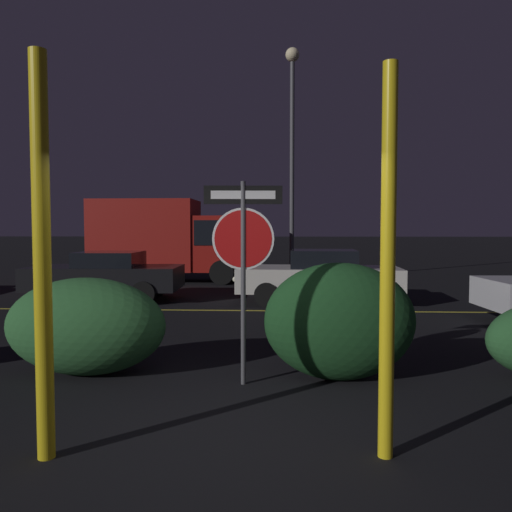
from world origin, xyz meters
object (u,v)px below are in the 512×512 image
object	(u,v)px
yellow_pole_right	(388,263)
stop_sign	(243,241)
hedge_bush_2	(339,321)
passing_car_1	(107,275)
delivery_truck	(177,238)
passing_car_2	(319,276)
hedge_bush_1	(86,326)
street_lamp	(292,127)
yellow_pole_left	(42,258)

from	to	relation	value
yellow_pole_right	stop_sign	bearing A→B (deg)	124.88
yellow_pole_right	hedge_bush_2	world-z (taller)	yellow_pole_right
yellow_pole_right	passing_car_1	size ratio (longest dim) A/B	0.79
delivery_truck	hedge_bush_2	bearing A→B (deg)	21.81
passing_car_1	passing_car_2	world-z (taller)	passing_car_2
hedge_bush_1	passing_car_2	world-z (taller)	passing_car_2
passing_car_1	street_lamp	bearing A→B (deg)	-46.08
stop_sign	street_lamp	world-z (taller)	street_lamp
yellow_pole_left	hedge_bush_1	distance (m)	2.63
yellow_pole_left	hedge_bush_2	world-z (taller)	yellow_pole_left
hedge_bush_2	passing_car_2	bearing A→B (deg)	87.55
yellow_pole_left	yellow_pole_right	distance (m)	2.80
hedge_bush_2	street_lamp	distance (m)	12.98
hedge_bush_2	passing_car_2	distance (m)	6.63
yellow_pole_left	passing_car_1	size ratio (longest dim) A/B	0.81
delivery_truck	street_lamp	size ratio (longest dim) A/B	0.71
stop_sign	passing_car_2	xyz separation A→B (m)	(1.47, 6.85, -1.05)
yellow_pole_right	street_lamp	world-z (taller)	street_lamp
street_lamp	yellow_pole_right	bearing A→B (deg)	-88.28
delivery_truck	street_lamp	bearing A→B (deg)	95.54
hedge_bush_2	street_lamp	xyz separation A→B (m)	(-0.29, 12.04, 4.85)
hedge_bush_1	stop_sign	bearing A→B (deg)	-8.74
passing_car_1	passing_car_2	bearing A→B (deg)	-94.05
stop_sign	passing_car_1	bearing A→B (deg)	116.89
hedge_bush_1	yellow_pole_right	bearing A→B (deg)	-33.09
hedge_bush_2	street_lamp	world-z (taller)	street_lamp
passing_car_2	passing_car_1	bearing A→B (deg)	90.80
passing_car_1	delivery_truck	xyz separation A→B (m)	(0.89, 4.86, 0.90)
yellow_pole_left	stop_sign	bearing A→B (deg)	53.95
hedge_bush_1	passing_car_1	bearing A→B (deg)	107.29
hedge_bush_1	hedge_bush_2	bearing A→B (deg)	-1.60
hedge_bush_1	delivery_truck	world-z (taller)	delivery_truck
yellow_pole_left	passing_car_2	xyz separation A→B (m)	(2.95, 8.89, -0.96)
yellow_pole_right	passing_car_1	distance (m)	10.55
hedge_bush_1	street_lamp	bearing A→B (deg)	76.09
stop_sign	yellow_pole_left	xyz separation A→B (m)	(-1.48, -2.04, -0.09)
yellow_pole_right	hedge_bush_2	size ratio (longest dim) A/B	1.71
street_lamp	yellow_pole_left	bearing A→B (deg)	-99.42
yellow_pole_right	street_lamp	xyz separation A→B (m)	(-0.43, 14.15, 3.97)
passing_car_2	yellow_pole_left	bearing A→B (deg)	164.67
stop_sign	delivery_truck	bearing A→B (deg)	101.73
stop_sign	hedge_bush_2	world-z (taller)	stop_sign
hedge_bush_1	street_lamp	world-z (taller)	street_lamp
delivery_truck	passing_car_2	bearing A→B (deg)	44.00
yellow_pole_right	passing_car_1	world-z (taller)	yellow_pole_right
passing_car_1	delivery_truck	world-z (taller)	delivery_truck
stop_sign	yellow_pole_left	size ratio (longest dim) A/B	0.74
passing_car_2	delivery_truck	size ratio (longest dim) A/B	0.71
stop_sign	yellow_pole_right	distance (m)	2.30
stop_sign	hedge_bush_1	xyz separation A→B (m)	(-2.07, 0.32, -1.11)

